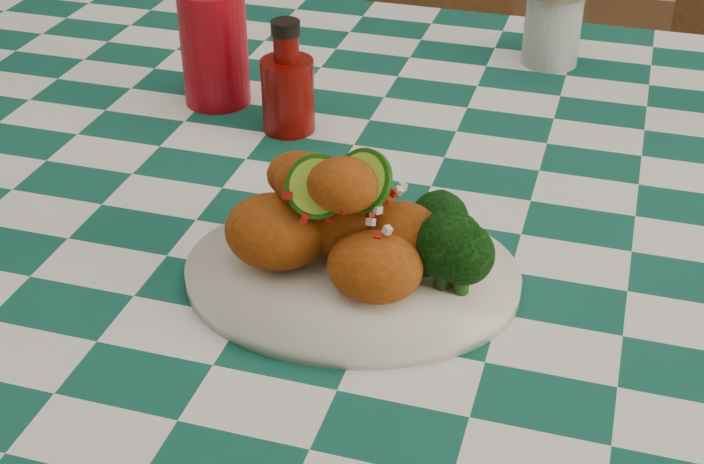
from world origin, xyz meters
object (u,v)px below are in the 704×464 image
(mason_jar, at_px, (553,24))
(wooden_chair_left, at_px, (385,109))
(dining_table, at_px, (417,459))
(fried_chicken_pile, at_px, (347,215))
(red_tumbler, at_px, (214,47))
(plate, at_px, (352,276))
(ketchup_bottle, at_px, (287,77))

(mason_jar, distance_m, wooden_chair_left, 0.58)
(dining_table, bearing_deg, mason_jar, 78.11)
(fried_chicken_pile, bearing_deg, dining_table, 80.24)
(red_tumbler, bearing_deg, plate, -50.33)
(dining_table, bearing_deg, fried_chicken_pile, -99.76)
(wooden_chair_left, bearing_deg, fried_chicken_pile, -90.28)
(plate, bearing_deg, dining_table, 81.43)
(dining_table, bearing_deg, wooden_chair_left, 108.18)
(ketchup_bottle, bearing_deg, fried_chicken_pile, -60.72)
(plate, xyz_separation_m, mason_jar, (0.10, 0.55, 0.04))
(plate, height_order, wooden_chair_left, wooden_chair_left)
(plate, bearing_deg, fried_chicken_pile, 180.00)
(mason_jar, height_order, wooden_chair_left, wooden_chair_left)
(dining_table, relative_size, red_tumbler, 12.09)
(dining_table, distance_m, plate, 0.45)
(plate, xyz_separation_m, red_tumbler, (-0.26, 0.32, 0.06))
(dining_table, xyz_separation_m, red_tumbler, (-0.29, 0.13, 0.46))
(dining_table, xyz_separation_m, ketchup_bottle, (-0.18, 0.08, 0.46))
(fried_chicken_pile, xyz_separation_m, wooden_chair_left, (-0.20, 0.91, -0.34))
(plate, relative_size, ketchup_bottle, 2.28)
(wooden_chair_left, bearing_deg, mason_jar, -61.82)
(mason_jar, bearing_deg, plate, -100.75)
(plate, bearing_deg, mason_jar, 79.25)
(mason_jar, bearing_deg, dining_table, -101.89)
(plate, relative_size, mason_jar, 2.74)
(mason_jar, bearing_deg, ketchup_bottle, -133.02)
(fried_chicken_pile, bearing_deg, plate, 0.00)
(red_tumbler, bearing_deg, dining_table, -23.69)
(wooden_chair_left, bearing_deg, dining_table, -84.72)
(red_tumbler, xyz_separation_m, ketchup_bottle, (0.11, -0.05, -0.00))
(dining_table, height_order, wooden_chair_left, wooden_chair_left)
(fried_chicken_pile, xyz_separation_m, mason_jar, (0.11, 0.55, -0.02))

